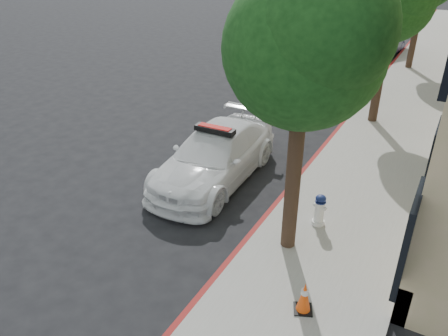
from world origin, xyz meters
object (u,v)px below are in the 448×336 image
parked_car_mid (338,80)px  fire_hydrant (319,210)px  police_car (215,156)px  parked_car_far (385,43)px  traffic_cone (304,297)px

parked_car_mid → fire_hydrant: bearing=-75.7°
police_car → parked_car_far: (1.18, 16.57, -0.05)m
police_car → parked_car_mid: bearing=82.3°
police_car → parked_car_mid: size_ratio=1.20×
parked_car_mid → fire_hydrant: size_ratio=5.36×
fire_hydrant → traffic_cone: fire_hydrant is taller
parked_car_mid → traffic_cone: parked_car_mid is taller
police_car → parked_car_mid: 8.47m
police_car → parked_car_mid: (0.92, 8.42, -0.01)m
police_car → traffic_cone: (3.80, -3.51, -0.25)m
parked_car_mid → traffic_cone: 12.28m
parked_car_mid → parked_car_far: bearing=88.7°
parked_car_far → fire_hydrant: bearing=-77.7°
parked_car_far → traffic_cone: bearing=-76.9°
police_car → traffic_cone: police_car is taller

